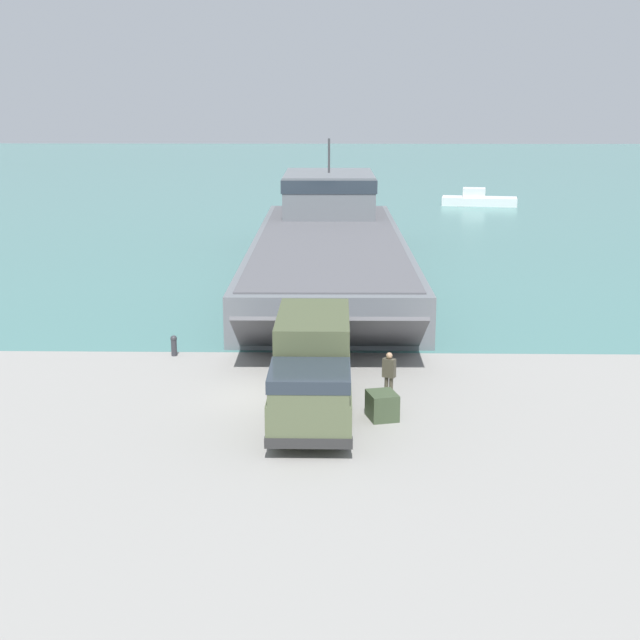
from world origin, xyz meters
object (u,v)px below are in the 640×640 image
object	(u,v)px
mooring_bollard	(174,345)
soldier_on_ramp	(389,373)
landing_craft	(329,238)
cargo_crate	(382,406)
moored_boat_a	(478,200)
military_truck	(312,368)

from	to	relation	value
mooring_bollard	soldier_on_ramp	bearing A→B (deg)	-32.30
landing_craft	cargo_crate	world-z (taller)	landing_craft
moored_boat_a	mooring_bollard	bearing A→B (deg)	-12.11
landing_craft	military_truck	size ratio (longest dim) A/B	4.78
landing_craft	military_truck	distance (m)	26.96
military_truck	mooring_bollard	xyz separation A→B (m)	(-5.94, 6.98, -1.16)
military_truck	soldier_on_ramp	bearing A→B (deg)	120.47
moored_boat_a	cargo_crate	world-z (taller)	moored_boat_a
soldier_on_ramp	cargo_crate	distance (m)	1.98
moored_boat_a	military_truck	bearing A→B (deg)	-4.77
moored_boat_a	cargo_crate	xyz separation A→B (m)	(-12.57, -61.54, -0.12)
cargo_crate	soldier_on_ramp	bearing A→B (deg)	80.32
moored_boat_a	soldier_on_ramp	bearing A→B (deg)	-2.69
military_truck	soldier_on_ramp	distance (m)	3.13
moored_boat_a	cargo_crate	distance (m)	62.82
landing_craft	soldier_on_ramp	bearing A→B (deg)	-85.32
military_truck	cargo_crate	xyz separation A→B (m)	(2.33, -0.32, -1.18)
soldier_on_ramp	mooring_bollard	size ratio (longest dim) A/B	2.01
landing_craft	mooring_bollard	bearing A→B (deg)	-107.94
landing_craft	soldier_on_ramp	distance (m)	25.53
moored_boat_a	landing_craft	bearing A→B (deg)	-14.19
military_truck	soldier_on_ramp	world-z (taller)	military_truck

